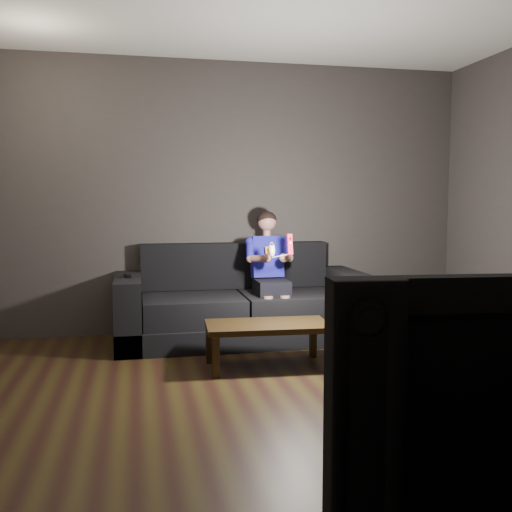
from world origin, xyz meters
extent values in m
plane|color=black|center=(0.00, 0.00, 0.00)|extent=(5.00, 5.00, 0.00)
cube|color=#3B3634|center=(0.00, 2.50, 1.35)|extent=(5.00, 0.04, 2.70)
cube|color=black|center=(0.11, 2.06, 0.10)|extent=(2.33, 1.01, 0.20)
cube|color=black|center=(-0.35, 1.95, 0.32)|extent=(0.91, 0.71, 0.24)
cube|color=black|center=(0.58, 1.95, 0.32)|extent=(0.91, 0.71, 0.24)
cube|color=black|center=(0.11, 2.44, 0.67)|extent=(1.87, 0.23, 0.46)
cube|color=black|center=(-0.94, 2.06, 0.32)|extent=(0.23, 1.01, 0.64)
cube|color=black|center=(1.16, 2.06, 0.32)|extent=(0.23, 1.01, 0.64)
cube|color=black|center=(0.38, 1.93, 0.51)|extent=(0.30, 0.38, 0.14)
cube|color=navy|center=(0.38, 2.13, 0.78)|extent=(0.30, 0.21, 0.41)
cube|color=#FBFF1C|center=(0.38, 2.04, 0.84)|extent=(0.09, 0.09, 0.10)
cube|color=#C0340D|center=(0.38, 2.04, 0.84)|extent=(0.06, 0.06, 0.06)
cylinder|color=#B37667|center=(0.38, 2.13, 1.01)|extent=(0.07, 0.07, 0.06)
sphere|color=#B37667|center=(0.38, 2.13, 1.12)|extent=(0.18, 0.18, 0.18)
ellipsoid|color=black|center=(0.38, 2.14, 1.14)|extent=(0.19, 0.19, 0.16)
cylinder|color=navy|center=(0.20, 2.06, 0.86)|extent=(0.08, 0.22, 0.19)
cylinder|color=navy|center=(0.56, 2.06, 0.86)|extent=(0.08, 0.22, 0.19)
cylinder|color=#B37667|center=(0.25, 1.91, 0.81)|extent=(0.14, 0.23, 0.10)
cylinder|color=#B37667|center=(0.52, 1.91, 0.81)|extent=(0.14, 0.23, 0.10)
sphere|color=#B37667|center=(0.30, 1.81, 0.80)|extent=(0.08, 0.08, 0.08)
sphere|color=#B37667|center=(0.46, 1.81, 0.80)|extent=(0.08, 0.08, 0.08)
cylinder|color=#B37667|center=(0.30, 1.73, 0.30)|extent=(0.09, 0.09, 0.34)
cylinder|color=#B37667|center=(0.46, 1.73, 0.30)|extent=(0.09, 0.09, 0.34)
cube|color=#E82049|center=(0.46, 1.60, 0.94)|extent=(0.05, 0.07, 0.19)
cube|color=#6F1102|center=(0.46, 1.58, 0.99)|extent=(0.03, 0.01, 0.03)
cylinder|color=white|center=(0.46, 1.58, 0.93)|extent=(0.02, 0.01, 0.02)
ellipsoid|color=white|center=(0.30, 1.61, 0.90)|extent=(0.06, 0.08, 0.14)
cylinder|color=black|center=(0.30, 1.57, 0.95)|extent=(0.02, 0.01, 0.02)
cube|color=black|center=(-0.94, 2.00, 0.65)|extent=(0.07, 0.16, 0.03)
cube|color=black|center=(-0.94, 2.05, 0.67)|extent=(0.02, 0.02, 0.00)
cube|color=black|center=(0.16, 1.13, 0.33)|extent=(1.00, 0.54, 0.04)
cube|color=black|center=(-0.29, 0.93, 0.15)|extent=(0.05, 0.05, 0.31)
cube|color=black|center=(0.60, 0.93, 0.15)|extent=(0.05, 0.05, 0.31)
cube|color=black|center=(-0.29, 1.33, 0.15)|extent=(0.05, 0.05, 0.31)
cube|color=black|center=(0.60, 1.33, 0.15)|extent=(0.05, 0.05, 0.31)
camera|label=1|loc=(-0.84, -3.20, 1.32)|focal=40.00mm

